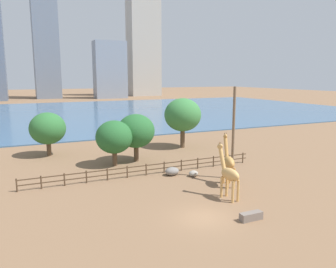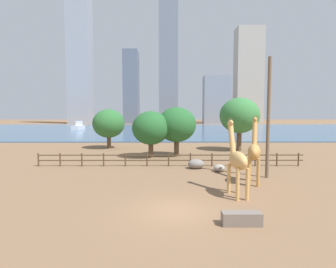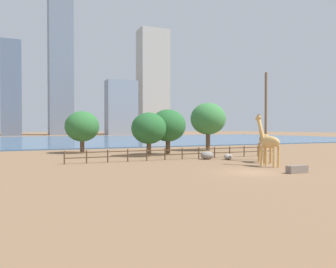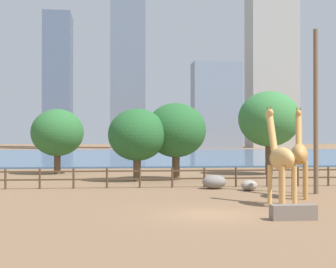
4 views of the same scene
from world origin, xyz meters
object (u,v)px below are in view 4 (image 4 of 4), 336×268
at_px(giraffe_tall, 280,158).
at_px(tree_right_tall, 269,119).
at_px(feeding_trough, 293,212).
at_px(boulder_near_fence, 214,182).
at_px(boulder_by_pole, 249,185).
at_px(giraffe_companion, 299,154).
at_px(tree_center_broad, 176,130).
at_px(tree_left_small, 137,135).
at_px(utility_pole, 316,111).
at_px(tree_left_large, 57,133).

height_order(giraffe_tall, tree_right_tall, tree_right_tall).
xyz_separation_m(giraffe_tall, feeding_trough, (-0.93, -4.34, -1.97)).
relative_size(boulder_near_fence, boulder_by_pole, 1.50).
xyz_separation_m(giraffe_companion, boulder_by_pole, (-1.75, 3.91, -2.05)).
bearing_deg(feeding_trough, tree_center_broad, 96.32).
bearing_deg(tree_left_small, boulder_by_pole, -49.66).
relative_size(tree_center_broad, tree_right_tall, 0.80).
relative_size(feeding_trough, tree_left_small, 0.33).
relative_size(giraffe_companion, boulder_by_pole, 4.93).
relative_size(giraffe_companion, tree_left_small, 0.92).
distance_m(giraffe_tall, giraffe_companion, 3.73).
xyz_separation_m(utility_pole, tree_right_tall, (2.10, 15.81, 0.14)).
distance_m(giraffe_tall, tree_left_large, 26.68).
bearing_deg(tree_left_large, boulder_near_fence, -52.40).
bearing_deg(feeding_trough, utility_pole, 62.92).
relative_size(feeding_trough, tree_right_tall, 0.24).
bearing_deg(boulder_near_fence, tree_left_large, 127.60).
relative_size(tree_left_large, tree_left_small, 1.07).
bearing_deg(tree_left_large, boulder_by_pole, -50.48).
bearing_deg(tree_left_large, tree_left_small, -51.25).
relative_size(giraffe_companion, tree_left_large, 0.86).
bearing_deg(utility_pole, giraffe_tall, -128.04).
height_order(boulder_near_fence, tree_center_broad, tree_center_broad).
distance_m(tree_left_large, tree_left_small, 10.91).
bearing_deg(boulder_by_pole, utility_pole, -33.31).
bearing_deg(boulder_near_fence, feeding_trough, -87.04).
bearing_deg(tree_right_tall, tree_left_large, 172.02).
bearing_deg(giraffe_companion, utility_pole, -25.03).
bearing_deg(giraffe_tall, tree_left_small, 16.58).
xyz_separation_m(giraffe_tall, tree_left_large, (-13.05, 23.22, 1.47)).
xyz_separation_m(giraffe_tall, tree_left_small, (-6.23, 14.72, 1.22)).
distance_m(giraffe_tall, utility_pole, 6.56).
bearing_deg(giraffe_companion, boulder_near_fence, 54.25).
relative_size(giraffe_companion, tree_right_tall, 0.68).
bearing_deg(tree_left_small, boulder_near_fence, -53.99).
bearing_deg(boulder_near_fence, tree_center_broad, 101.93).
xyz_separation_m(utility_pole, tree_left_small, (-9.95, 9.96, -1.31)).
bearing_deg(tree_left_large, tree_center_broad, -37.03).
bearing_deg(giraffe_tall, feeding_trough, 161.56).
bearing_deg(giraffe_companion, tree_center_broad, 41.71).
relative_size(giraffe_companion, utility_pole, 0.53).
distance_m(boulder_by_pole, feeding_trough, 11.40).
bearing_deg(boulder_by_pole, giraffe_companion, -65.80).
bearing_deg(giraffe_tall, boulder_by_pole, -9.11).
height_order(boulder_by_pole, feeding_trough, boulder_by_pole).
relative_size(giraffe_tall, tree_right_tall, 0.66).
distance_m(utility_pole, tree_left_large, 24.97).
distance_m(utility_pole, tree_center_broad, 13.00).
relative_size(giraffe_tall, tree_left_large, 0.83).
distance_m(feeding_trough, tree_left_large, 30.31).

